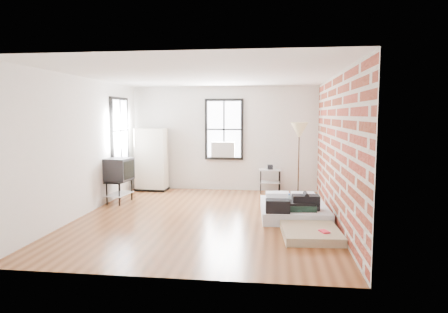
# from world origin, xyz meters

# --- Properties ---
(ground) EXTENTS (6.00, 6.00, 0.00)m
(ground) POSITION_xyz_m (0.00, 0.00, 0.00)
(ground) COLOR brown
(ground) RESTS_ON ground
(room_shell) EXTENTS (5.02, 6.02, 2.80)m
(room_shell) POSITION_xyz_m (0.23, 0.36, 1.74)
(room_shell) COLOR silver
(room_shell) RESTS_ON ground
(mattress_main) EXTENTS (1.40, 1.83, 0.56)m
(mattress_main) POSITION_xyz_m (1.75, 0.35, 0.15)
(mattress_main) COLOR silver
(mattress_main) RESTS_ON ground
(mattress_bare) EXTENTS (1.06, 1.84, 0.38)m
(mattress_bare) POSITION_xyz_m (1.92, -0.57, 0.12)
(mattress_bare) COLOR tan
(mattress_bare) RESTS_ON ground
(wardrobe) EXTENTS (0.86, 0.52, 1.68)m
(wardrobe) POSITION_xyz_m (-1.94, 2.65, 0.83)
(wardrobe) COLOR black
(wardrobe) RESTS_ON ground
(side_table) EXTENTS (0.58, 0.47, 0.74)m
(side_table) POSITION_xyz_m (1.25, 2.72, 0.50)
(side_table) COLOR black
(side_table) RESTS_ON ground
(floor_lamp) EXTENTS (0.40, 0.40, 1.86)m
(floor_lamp) POSITION_xyz_m (1.91, 1.64, 1.61)
(floor_lamp) COLOR black
(floor_lamp) RESTS_ON ground
(tv_stand) EXTENTS (0.58, 0.78, 1.04)m
(tv_stand) POSITION_xyz_m (-2.21, 1.08, 0.75)
(tv_stand) COLOR black
(tv_stand) RESTS_ON ground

